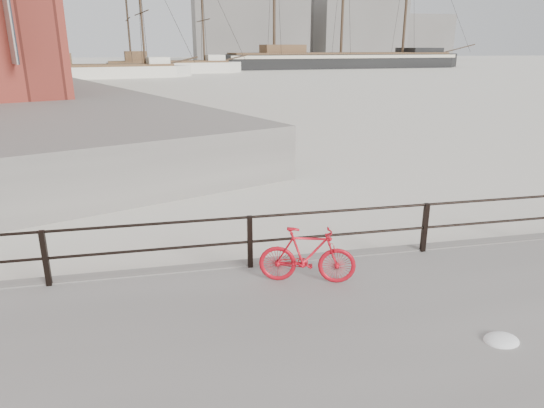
{
  "coord_description": "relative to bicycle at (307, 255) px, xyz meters",
  "views": [
    {
      "loc": [
        -4.82,
        -8.26,
        4.26
      ],
      "look_at": [
        -2.73,
        1.5,
        1.0
      ],
      "focal_mm": 32.0,
      "sensor_mm": 36.0,
      "label": 1
    }
  ],
  "objects": [
    {
      "name": "schooner_left",
      "position": [
        -10.92,
        66.21,
        -0.85
      ],
      "size": [
        28.69,
        17.02,
        20.17
      ],
      "primitive_type": null,
      "rotation": [
        0.0,
        0.0,
        0.19
      ],
      "color": "silver",
      "rests_on": "ground"
    },
    {
      "name": "guardrail",
      "position": [
        2.64,
        0.8,
        -0.0
      ],
      "size": [
        28.0,
        0.1,
        1.0
      ],
      "primitive_type": null,
      "color": "black",
      "rests_on": "promenade"
    },
    {
      "name": "bicycle",
      "position": [
        0.0,
        0.0,
        0.0
      ],
      "size": [
        1.66,
        0.72,
        1.0
      ],
      "primitive_type": "imported",
      "rotation": [
        0.0,
        0.0,
        -0.3
      ],
      "color": "red",
      "rests_on": "promenade"
    },
    {
      "name": "schooner_mid",
      "position": [
        -1.48,
        76.76,
        -0.85
      ],
      "size": [
        27.11,
        13.98,
        18.96
      ],
      "primitive_type": null,
      "rotation": [
        0.0,
        0.0,
        0.12
      ],
      "color": "silver",
      "rests_on": "ground"
    },
    {
      "name": "industrial_west",
      "position": [
        22.64,
        140.95,
        8.15
      ],
      "size": [
        32.0,
        18.0,
        18.0
      ],
      "primitive_type": "cube",
      "color": "gray",
      "rests_on": "ground"
    },
    {
      "name": "industrial_east",
      "position": [
        80.64,
        150.95,
        6.15
      ],
      "size": [
        20.0,
        16.0,
        14.0
      ],
      "primitive_type": "cube",
      "color": "gray",
      "rests_on": "ground"
    },
    {
      "name": "barque_black",
      "position": [
        32.61,
        89.38,
        -0.85
      ],
      "size": [
        63.24,
        25.46,
        34.81
      ],
      "primitive_type": null,
      "rotation": [
        0.0,
        0.0,
        0.09
      ],
      "color": "black",
      "rests_on": "ground"
    },
    {
      "name": "industrial_mid",
      "position": [
        57.64,
        145.95,
        11.15
      ],
      "size": [
        26.0,
        20.0,
        24.0
      ],
      "primitive_type": "cube",
      "color": "gray",
      "rests_on": "ground"
    },
    {
      "name": "ground",
      "position": [
        2.64,
        0.95,
        -0.85
      ],
      "size": [
        400.0,
        400.0,
        0.0
      ],
      "primitive_type": "plane",
      "color": "white",
      "rests_on": "ground"
    }
  ]
}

